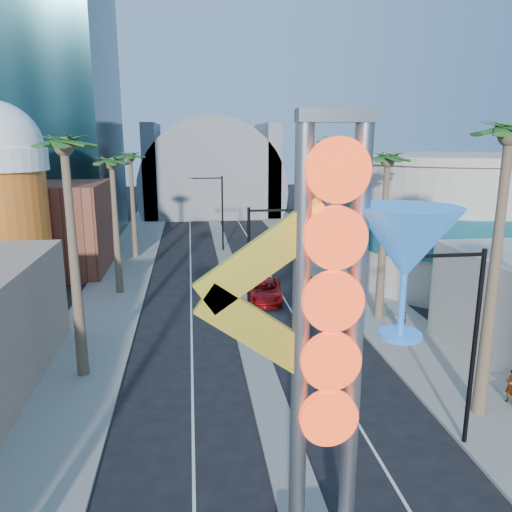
{
  "coord_description": "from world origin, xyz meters",
  "views": [
    {
      "loc": [
        -3.31,
        -8.35,
        11.92
      ],
      "look_at": [
        0.48,
        20.45,
        5.0
      ],
      "focal_mm": 35.0,
      "sensor_mm": 36.0,
      "label": 1
    }
  ],
  "objects": [
    {
      "name": "sidewalk_west",
      "position": [
        -9.5,
        35.0,
        0.07
      ],
      "size": [
        5.0,
        100.0,
        0.15
      ],
      "primitive_type": "cube",
      "color": "gray",
      "rests_on": "ground"
    },
    {
      "name": "palm_6",
      "position": [
        9.0,
        22.0,
        9.93
      ],
      "size": [
        2.4,
        2.4,
        11.7
      ],
      "color": "brown",
      "rests_on": "ground"
    },
    {
      "name": "median",
      "position": [
        0.0,
        38.0,
        0.07
      ],
      "size": [
        1.6,
        84.0,
        0.15
      ],
      "primitive_type": "cube",
      "color": "gray",
      "rests_on": "ground"
    },
    {
      "name": "palm_5",
      "position": [
        9.0,
        10.0,
        11.27
      ],
      "size": [
        2.4,
        2.4,
        13.2
      ],
      "color": "brown",
      "rests_on": "ground"
    },
    {
      "name": "streetlight_2",
      "position": [
        6.72,
        8.0,
        4.83
      ],
      "size": [
        3.45,
        0.25,
        8.0
      ],
      "color": "black",
      "rests_on": "ground"
    },
    {
      "name": "pedestrian_b",
      "position": [
        9.31,
        19.15,
        1.06
      ],
      "size": [
        0.98,
        0.82,
        1.82
      ],
      "primitive_type": "imported",
      "rotation": [
        0.0,
        0.0,
        2.98
      ],
      "color": "gray",
      "rests_on": "sidewalk_east"
    },
    {
      "name": "brick_filler_west",
      "position": [
        -16.0,
        38.0,
        4.0
      ],
      "size": [
        10.0,
        10.0,
        8.0
      ],
      "primitive_type": "cube",
      "color": "brown",
      "rests_on": "ground"
    },
    {
      "name": "filler_east",
      "position": [
        16.0,
        48.0,
        5.0
      ],
      "size": [
        10.0,
        20.0,
        10.0
      ],
      "primitive_type": "cube",
      "color": "tan",
      "rests_on": "ground"
    },
    {
      "name": "canopy",
      "position": [
        0.0,
        72.0,
        4.31
      ],
      "size": [
        22.0,
        16.0,
        22.0
      ],
      "color": "slate",
      "rests_on": "ground"
    },
    {
      "name": "red_pickup",
      "position": [
        1.96,
        26.85,
        0.76
      ],
      "size": [
        3.21,
        5.77,
        1.53
      ],
      "primitive_type": "imported",
      "rotation": [
        0.0,
        0.0,
        -0.13
      ],
      "color": "#B40D0F",
      "rests_on": "ground"
    },
    {
      "name": "palm_3",
      "position": [
        -9.0,
        42.0,
        9.48
      ],
      "size": [
        2.4,
        2.4,
        11.2
      ],
      "color": "brown",
      "rests_on": "ground"
    },
    {
      "name": "hotel_tower",
      "position": [
        -22.0,
        52.0,
        25.0
      ],
      "size": [
        20.0,
        20.0,
        50.0
      ],
      "primitive_type": "cube",
      "color": "black",
      "rests_on": "ground"
    },
    {
      "name": "streetlight_1",
      "position": [
        -0.55,
        44.0,
        4.88
      ],
      "size": [
        3.79,
        0.25,
        8.0
      ],
      "color": "black",
      "rests_on": "ground"
    },
    {
      "name": "neon_sign",
      "position": [
        0.82,
        2.96,
        7.31
      ],
      "size": [
        6.53,
        2.6,
        12.55
      ],
      "color": "gray",
      "rests_on": "ground"
    },
    {
      "name": "palm_1",
      "position": [
        -9.0,
        16.0,
        10.82
      ],
      "size": [
        2.4,
        2.4,
        12.7
      ],
      "color": "brown",
      "rests_on": "ground"
    },
    {
      "name": "turquoise_building",
      "position": [
        18.0,
        30.0,
        5.25
      ],
      "size": [
        16.6,
        16.6,
        10.6
      ],
      "color": "#B6AC9A",
      "rests_on": "ground"
    },
    {
      "name": "pedestrian_a",
      "position": [
        10.89,
        10.6,
        0.95
      ],
      "size": [
        0.59,
        0.39,
        1.6
      ],
      "primitive_type": "imported",
      "rotation": [
        0.0,
        0.0,
        3.12
      ],
      "color": "gray",
      "rests_on": "sidewalk_east"
    },
    {
      "name": "sidewalk_east",
      "position": [
        9.5,
        35.0,
        0.07
      ],
      "size": [
        5.0,
        100.0,
        0.15
      ],
      "primitive_type": "cube",
      "color": "gray",
      "rests_on": "ground"
    },
    {
      "name": "palm_7",
      "position": [
        9.0,
        34.0,
        10.82
      ],
      "size": [
        2.4,
        2.4,
        12.7
      ],
      "color": "brown",
      "rests_on": "ground"
    },
    {
      "name": "beer_mug",
      "position": [
        -17.0,
        30.0,
        7.84
      ],
      "size": [
        7.0,
        7.0,
        14.5
      ],
      "color": "#D3501C",
      "rests_on": "ground"
    },
    {
      "name": "palm_2",
      "position": [
        -9.0,
        30.0,
        9.48
      ],
      "size": [
        2.4,
        2.4,
        11.2
      ],
      "color": "brown",
      "rests_on": "ground"
    },
    {
      "name": "streetlight_0",
      "position": [
        0.55,
        20.0,
        4.88
      ],
      "size": [
        3.79,
        0.25,
        8.0
      ],
      "color": "black",
      "rests_on": "ground"
    }
  ]
}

